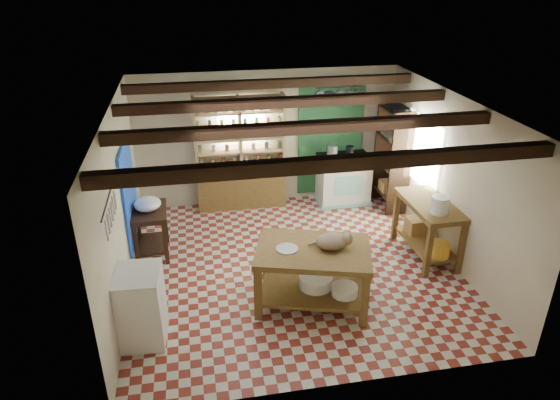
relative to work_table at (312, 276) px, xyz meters
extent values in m
cube|color=maroon|center=(-0.06, 0.94, -0.45)|extent=(5.00, 5.00, 0.02)
cube|color=#47484C|center=(-0.06, 0.94, 2.16)|extent=(5.00, 5.00, 0.02)
cube|color=beige|center=(-0.06, 3.44, 0.86)|extent=(5.00, 0.04, 2.60)
cube|color=beige|center=(-0.06, -1.56, 0.86)|extent=(5.00, 0.04, 2.60)
cube|color=beige|center=(-2.56, 0.94, 0.86)|extent=(0.04, 5.00, 2.60)
cube|color=beige|center=(2.44, 0.94, 0.86)|extent=(0.04, 5.00, 2.60)
cube|color=black|center=(-0.06, 0.94, 2.04)|extent=(5.00, 3.80, 0.15)
cube|color=blue|center=(-2.53, 1.84, 0.66)|extent=(0.04, 1.40, 1.60)
cube|color=#1D4926|center=(1.19, 3.41, 0.81)|extent=(1.30, 0.04, 2.30)
cube|color=silver|center=(-0.56, 3.42, 1.26)|extent=(0.90, 0.02, 0.80)
cube|color=silver|center=(2.42, 1.94, 0.96)|extent=(0.02, 1.30, 1.20)
cube|color=black|center=(-2.50, -0.26, 1.34)|extent=(0.06, 0.90, 0.28)
cube|color=black|center=(1.19, 2.99, 1.74)|extent=(0.86, 0.12, 0.36)
cube|color=tan|center=(-0.61, 3.25, 0.66)|extent=(1.70, 0.34, 2.20)
cube|color=black|center=(2.22, 2.74, 0.56)|extent=(0.40, 0.86, 2.00)
cube|color=brown|center=(0.00, 0.00, 0.00)|extent=(1.76, 1.41, 0.87)
cube|color=white|center=(1.39, 3.09, 0.05)|extent=(0.99, 0.67, 0.97)
cube|color=black|center=(-2.26, 1.72, -0.03)|extent=(0.57, 0.82, 0.81)
cube|color=white|center=(-2.28, -0.33, 0.05)|extent=(0.58, 0.68, 0.98)
cube|color=brown|center=(2.12, 0.88, 0.04)|extent=(0.68, 1.34, 0.95)
ellipsoid|color=#9C7C5B|center=(0.25, -0.02, 0.54)|extent=(0.48, 0.38, 0.20)
cylinder|color=#A4A4AC|center=(-0.35, 0.05, 0.44)|extent=(0.37, 0.37, 0.02)
cylinder|color=white|center=(0.06, 0.03, -0.12)|extent=(0.59, 0.59, 0.17)
cylinder|color=white|center=(0.40, -0.22, -0.14)|extent=(0.45, 0.45, 0.13)
cylinder|color=#A4A4AC|center=(1.14, 3.09, 0.65)|extent=(0.20, 0.20, 0.23)
cylinder|color=black|center=(1.49, 3.09, 0.63)|extent=(0.15, 0.15, 0.19)
ellipsoid|color=white|center=(-2.26, 1.72, 0.48)|extent=(0.43, 0.43, 0.21)
cylinder|color=white|center=(2.07, 0.53, 0.65)|extent=(0.27, 0.27, 0.27)
cube|color=#A78043|center=(2.11, 1.18, -0.05)|extent=(0.38, 0.31, 0.26)
cylinder|color=gold|center=(2.12, 0.43, -0.07)|extent=(0.31, 0.31, 0.22)
camera|label=1|loc=(-1.50, -5.59, 3.94)|focal=32.00mm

